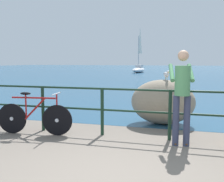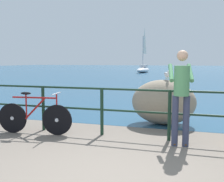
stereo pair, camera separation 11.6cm
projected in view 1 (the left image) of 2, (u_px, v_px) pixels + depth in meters
ground_plane at (173, 80)px, 22.61m from camera, size 120.00×120.00×0.10m
sea_surface at (180, 69)px, 49.43m from camera, size 120.00×90.00×0.01m
promenade_railing at (135, 107)px, 5.45m from camera, size 7.16×0.07×1.02m
bicycle at (34, 117)px, 5.71m from camera, size 1.69×0.48×0.92m
person_at_railing at (182, 93)px, 4.90m from camera, size 0.51×0.66×1.78m
breakwater_boulder_main at (163, 102)px, 6.65m from camera, size 1.59×1.08×1.12m
seagull at (166, 74)px, 6.60m from camera, size 0.21×0.34×0.23m
sailboat at (139, 67)px, 36.14m from camera, size 1.68×4.50×6.16m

